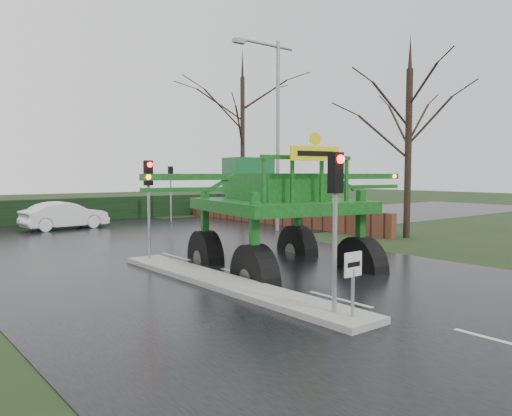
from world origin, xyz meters
TOP-DOWN VIEW (x-y plane):
  - ground at (0.00, 0.00)m, footprint 140.00×140.00m
  - road_main at (0.00, 10.00)m, footprint 14.00×80.00m
  - road_cross at (0.00, 16.00)m, footprint 80.00×12.00m
  - median_island at (-1.30, 3.00)m, footprint 1.20×10.00m
  - hedge_row at (0.00, 24.00)m, footprint 44.00×0.90m
  - brick_wall at (10.50, 16.00)m, footprint 0.40×20.00m
  - keep_left_sign at (-1.30, -1.50)m, footprint 0.50×0.07m
  - traffic_signal_near at (-1.30, -1.01)m, footprint 0.26×0.33m
  - traffic_signal_mid at (-1.30, 7.49)m, footprint 0.26×0.33m
  - traffic_signal_far at (6.50, 20.01)m, footprint 0.26×0.33m
  - street_light_right at (8.19, 12.00)m, footprint 3.85×0.30m
  - tree_right_near at (11.50, 6.00)m, footprint 5.60×5.60m
  - tree_right_far at (13.00, 21.00)m, footprint 7.00×7.00m
  - crop_sprayer at (-0.22, 3.24)m, footprint 9.43×6.72m
  - white_sedan at (-0.17, 19.87)m, footprint 4.71×2.08m

SIDE VIEW (x-z plane):
  - ground at x=0.00m, z-range 0.00..0.00m
  - white_sedan at x=-0.17m, z-range -0.75..0.75m
  - road_main at x=0.00m, z-range -0.01..0.01m
  - road_cross at x=0.00m, z-range 0.00..0.02m
  - median_island at x=-1.30m, z-range 0.01..0.17m
  - brick_wall at x=10.50m, z-range 0.00..1.20m
  - hedge_row at x=0.00m, z-range 0.00..1.50m
  - keep_left_sign at x=-1.30m, z-range 0.38..1.73m
  - crop_sprayer at x=-0.22m, z-range -0.14..5.21m
  - traffic_signal_near at x=-1.30m, z-range 0.83..4.35m
  - traffic_signal_mid at x=-1.30m, z-range 0.83..4.35m
  - traffic_signal_far at x=6.50m, z-range 0.83..4.35m
  - tree_right_near at x=11.50m, z-range 0.38..10.02m
  - street_light_right at x=8.19m, z-range 0.99..10.99m
  - tree_right_far at x=13.00m, z-range 0.47..12.52m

